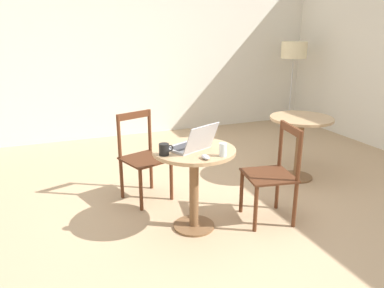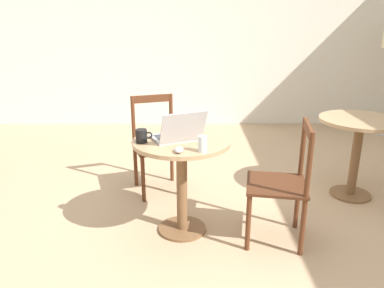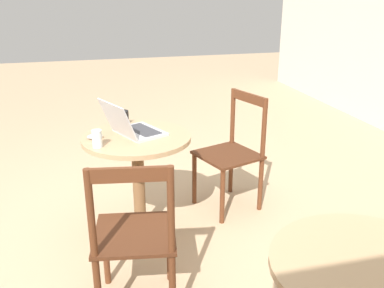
% 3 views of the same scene
% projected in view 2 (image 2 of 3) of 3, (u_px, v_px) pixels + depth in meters
% --- Properties ---
extents(ground_plane, '(16.00, 16.00, 0.00)m').
position_uv_depth(ground_plane, '(207.00, 231.00, 2.92)').
color(ground_plane, tan).
extents(wall_back, '(9.40, 0.06, 2.70)m').
position_uv_depth(wall_back, '(200.00, 35.00, 5.56)').
color(wall_back, silver).
rests_on(wall_back, ground_plane).
extents(cafe_table_near, '(0.71, 0.71, 0.74)m').
position_uv_depth(cafe_table_near, '(183.00, 162.00, 2.76)').
color(cafe_table_near, brown).
rests_on(cafe_table_near, ground_plane).
extents(cafe_table_mid, '(0.71, 0.71, 0.74)m').
position_uv_depth(cafe_table_mid, '(360.00, 138.00, 3.34)').
color(cafe_table_mid, brown).
rests_on(cafe_table_mid, ground_plane).
extents(chair_near_back, '(0.53, 0.53, 0.90)m').
position_uv_depth(chair_near_back, '(158.00, 145.00, 3.52)').
color(chair_near_back, '#562D19').
rests_on(chair_near_back, ground_plane).
extents(chair_near_right, '(0.48, 0.48, 0.90)m').
position_uv_depth(chair_near_right, '(284.00, 184.00, 2.68)').
color(chair_near_right, '#562D19').
rests_on(chair_near_right, ground_plane).
extents(laptop, '(0.43, 0.43, 0.24)m').
position_uv_depth(laptop, '(179.00, 134.00, 2.68)').
color(laptop, '#B7B7BC').
rests_on(laptop, cafe_table_near).
extents(mouse, '(0.06, 0.10, 0.03)m').
position_uv_depth(mouse, '(180.00, 150.00, 2.45)').
color(mouse, '#B7B7BC').
rests_on(mouse, cafe_table_near).
extents(mug, '(0.12, 0.08, 0.09)m').
position_uv_depth(mug, '(143.00, 136.00, 2.64)').
color(mug, black).
rests_on(mug, cafe_table_near).
extents(drinking_glass, '(0.06, 0.06, 0.11)m').
position_uv_depth(drinking_glass, '(204.00, 144.00, 2.45)').
color(drinking_glass, silver).
rests_on(drinking_glass, cafe_table_near).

